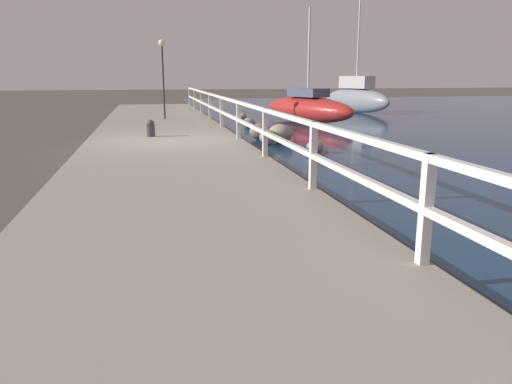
% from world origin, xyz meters
% --- Properties ---
extents(ground_plane, '(120.00, 120.00, 0.00)m').
position_xyz_m(ground_plane, '(0.00, 0.00, 0.00)').
color(ground_plane, '#4C473D').
extents(dock_walkway, '(4.24, 36.00, 0.25)m').
position_xyz_m(dock_walkway, '(0.00, 0.00, 0.12)').
color(dock_walkway, gray).
rests_on(dock_walkway, ground).
extents(railing, '(0.10, 32.50, 1.05)m').
position_xyz_m(railing, '(2.02, -0.00, 0.97)').
color(railing, white).
rests_on(railing, dock_walkway).
extents(boulder_downstream, '(0.56, 0.50, 0.42)m').
position_xyz_m(boulder_downstream, '(3.00, 0.47, 0.21)').
color(boulder_downstream, gray).
rests_on(boulder_downstream, ground).
extents(boulder_upstream, '(0.50, 0.45, 0.38)m').
position_xyz_m(boulder_upstream, '(3.38, 5.33, 0.19)').
color(boulder_upstream, gray).
rests_on(boulder_upstream, ground).
extents(boulder_near_dock, '(0.75, 0.68, 0.56)m').
position_xyz_m(boulder_near_dock, '(3.44, 0.77, 0.28)').
color(boulder_near_dock, gray).
rests_on(boulder_near_dock, ground).
extents(boulder_water_edge, '(0.45, 0.41, 0.34)m').
position_xyz_m(boulder_water_edge, '(3.77, -1.47, 0.17)').
color(boulder_water_edge, gray).
rests_on(boulder_water_edge, ground).
extents(boulder_mid_strip, '(0.69, 0.62, 0.52)m').
position_xyz_m(boulder_mid_strip, '(2.99, 1.54, 0.26)').
color(boulder_mid_strip, slate).
rests_on(boulder_mid_strip, ground).
extents(boulder_far_strip, '(0.41, 0.37, 0.31)m').
position_xyz_m(boulder_far_strip, '(3.77, 8.76, 0.15)').
color(boulder_far_strip, gray).
rests_on(boulder_far_strip, ground).
extents(mooring_bollard, '(0.24, 0.24, 0.49)m').
position_xyz_m(mooring_bollard, '(-0.37, 1.05, 0.49)').
color(mooring_bollard, '#333338').
rests_on(mooring_bollard, dock_walkway).
extents(dock_lamp, '(0.27, 0.27, 3.11)m').
position_xyz_m(dock_lamp, '(0.24, 7.04, 2.58)').
color(dock_lamp, '#2D2D33').
rests_on(dock_lamp, dock_walkway).
extents(sailboat_gray, '(2.27, 5.52, 6.88)m').
position_xyz_m(sailboat_gray, '(10.69, 12.09, 0.79)').
color(sailboat_gray, gray).
rests_on(sailboat_gray, water_surface).
extents(sailboat_red, '(3.26, 5.59, 4.72)m').
position_xyz_m(sailboat_red, '(6.31, 7.04, 0.60)').
color(sailboat_red, red).
rests_on(sailboat_red, water_surface).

